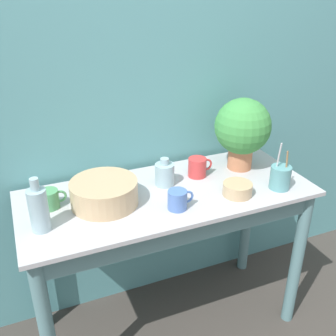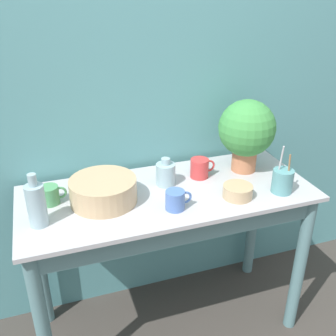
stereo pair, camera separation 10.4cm
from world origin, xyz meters
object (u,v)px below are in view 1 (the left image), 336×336
Objects in this scene: mug_red at (198,167)px; mug_green at (50,199)px; bowl_wash_large at (104,193)px; mug_blue at (178,200)px; bottle_tall at (39,209)px; bowl_small_tan at (237,189)px; bottle_short at (165,174)px; potted_plant at (243,129)px; utensil_cup at (280,177)px.

mug_red is 1.09× the size of mug_green.
mug_blue is at bearing -29.60° from bowl_wash_large.
mug_red is (0.48, 0.08, -0.01)m from bowl_wash_large.
bottle_tall is 0.84m from bowl_small_tan.
bottle_short is 0.52m from mug_green.
potted_plant is 0.95m from mug_green.
bowl_wash_large is at bearing -14.90° from mug_green.
mug_red is 0.39m from utensil_cup.
utensil_cup is (0.05, -0.25, -0.15)m from potted_plant.
mug_red is (0.18, 0.02, -0.01)m from bottle_short.
mug_green is 0.54m from mug_blue.
utensil_cup reaches higher than bottle_tall.
bowl_small_tan is (0.56, -0.15, -0.02)m from bowl_wash_large.
mug_red is (0.75, 0.17, -0.05)m from bottle_tall.
bottle_short is 0.22m from mug_blue.
mug_red reaches higher than mug_green.
mug_red is at bearing 1.66° from mug_green.
utensil_cup is at bearing -2.24° from mug_blue.
bottle_short is 0.34m from bowl_small_tan.
potted_plant is at bearing 0.21° from mug_red.
bowl_wash_large is 2.15× the size of bottle_short.
bowl_wash_large is 0.49m from mug_red.
bowl_wash_large is 1.29× the size of bottle_tall.
potted_plant is 1.25× the size of bowl_wash_large.
bottle_tall is 1.05m from utensil_cup.
bowl_wash_large is 2.50× the size of mug_blue.
bowl_wash_large reaches higher than mug_green.
mug_green is 0.50× the size of utensil_cup.
bottle_tall is at bearing 175.51° from utensil_cup.
utensil_cup is (0.99, -0.23, 0.02)m from mug_green.
potted_plant is at bearing 2.78° from bottle_short.
bowl_small_tan is 0.21m from utensil_cup.
bottle_short is 0.59× the size of utensil_cup.
mug_red reaches higher than mug_blue.
bottle_tall is at bearing -109.65° from mug_green.
bowl_small_tan is at bearing -39.04° from bottle_short.
mug_green is 0.87× the size of bowl_small_tan.
bottle_tall reaches higher than mug_green.
potted_plant is 0.45m from bottle_short.
bowl_wash_large is at bearing -173.71° from potted_plant.
bottle_short is 1.02× the size of bowl_small_tan.
utensil_cup is (0.50, -0.02, 0.01)m from mug_blue.
mug_green is at bearing 70.35° from bottle_tall.
potted_plant reaches higher than mug_blue.
mug_blue is (0.49, -0.21, 0.00)m from mug_green.
bowl_wash_large is 0.29m from bottle_tall.
bowl_wash_large is 2.53× the size of mug_green.
bottle_short is (0.30, 0.06, 0.00)m from bowl_wash_large.
bowl_small_tan is (0.84, -0.06, -0.06)m from bottle_tall.
bowl_wash_large reaches higher than mug_blue.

